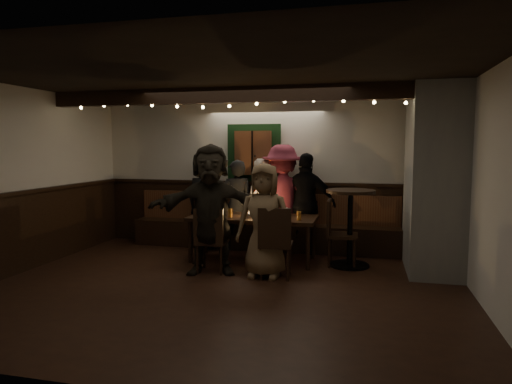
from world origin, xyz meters
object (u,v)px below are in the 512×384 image
(person_f, at_px, (211,209))
(person_d, at_px, (282,198))
(person_a, at_px, (205,200))
(person_b, at_px, (237,205))
(dining_table, at_px, (253,220))
(chair_near_right, at_px, (275,239))
(person_e, at_px, (307,204))
(high_top, at_px, (350,218))
(person_c, at_px, (260,204))
(person_g, at_px, (264,220))
(chair_near_left, at_px, (210,237))
(chair_end, at_px, (336,229))

(person_f, bearing_deg, person_d, 51.74)
(person_a, xyz_separation_m, person_b, (0.58, -0.02, -0.07))
(dining_table, relative_size, chair_near_right, 2.00)
(person_f, bearing_deg, person_e, 39.61)
(high_top, height_order, person_e, person_e)
(high_top, xyz_separation_m, person_b, (-1.92, 0.67, 0.05))
(person_c, bearing_deg, dining_table, 77.35)
(person_e, height_order, person_g, person_e)
(chair_near_left, distance_m, high_top, 2.06)
(person_a, distance_m, person_d, 1.36)
(person_c, height_order, person_f, person_f)
(person_e, distance_m, person_g, 1.53)
(person_b, distance_m, person_f, 1.50)
(chair_near_left, height_order, person_c, person_c)
(high_top, bearing_deg, person_b, 160.72)
(high_top, bearing_deg, person_a, 164.41)
(person_d, xyz_separation_m, person_g, (0.04, -1.53, -0.13))
(person_b, bearing_deg, chair_end, 135.92)
(person_a, bearing_deg, chair_near_left, 133.50)
(person_d, xyz_separation_m, person_f, (-0.72, -1.54, 0.01))
(chair_end, distance_m, person_b, 1.86)
(person_f, bearing_deg, high_top, 10.76)
(dining_table, relative_size, chair_near_left, 2.11)
(person_f, bearing_deg, chair_end, 13.51)
(person_d, distance_m, person_e, 0.42)
(person_c, height_order, person_g, person_c)
(high_top, distance_m, person_e, 0.99)
(chair_near_left, bearing_deg, chair_end, 26.85)
(person_d, relative_size, person_e, 1.08)
(chair_near_right, bearing_deg, person_a, 134.40)
(chair_near_left, xyz_separation_m, high_top, (1.87, 0.84, 0.20))
(high_top, distance_m, person_f, 2.05)
(high_top, bearing_deg, person_f, -156.22)
(person_d, bearing_deg, person_b, -18.60)
(chair_near_right, height_order, person_a, person_a)
(person_e, bearing_deg, person_g, 85.79)
(person_a, relative_size, person_d, 0.93)
(chair_near_right, xyz_separation_m, person_a, (-1.56, 1.59, 0.29))
(person_b, xyz_separation_m, person_d, (0.78, 0.04, 0.13))
(person_e, relative_size, person_f, 0.92)
(chair_end, xyz_separation_m, person_b, (-1.72, 0.66, 0.22))
(person_c, xyz_separation_m, person_d, (0.39, -0.04, 0.12))
(dining_table, bearing_deg, person_d, 65.97)
(person_a, height_order, person_c, person_a)
(person_b, bearing_deg, person_e, 156.69)
(chair_end, relative_size, person_b, 0.64)
(dining_table, xyz_separation_m, person_f, (-0.40, -0.80, 0.27))
(chair_near_right, bearing_deg, person_b, 122.11)
(person_e, bearing_deg, chair_near_right, 92.34)
(dining_table, relative_size, person_a, 1.16)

